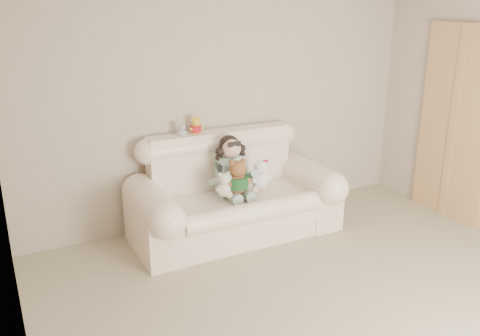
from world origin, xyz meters
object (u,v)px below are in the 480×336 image
at_px(seated_child, 231,165).
at_px(sofa, 235,187).
at_px(brown_teddy, 237,173).
at_px(white_cat, 260,171).
at_px(cream_teddy, 224,182).

bearing_deg(seated_child, sofa, -89.45).
bearing_deg(brown_teddy, white_cat, 5.40).
height_order(sofa, brown_teddy, sofa).
relative_size(white_cat, cream_teddy, 1.23).
height_order(brown_teddy, white_cat, brown_teddy).
bearing_deg(sofa, brown_teddy, -108.49).
bearing_deg(white_cat, brown_teddy, -157.39).
distance_m(sofa, seated_child, 0.23).
height_order(sofa, white_cat, sofa).
bearing_deg(brown_teddy, cream_teddy, -177.43).
relative_size(seated_child, cream_teddy, 2.13).
relative_size(brown_teddy, white_cat, 1.17).
relative_size(sofa, brown_teddy, 5.02).
bearing_deg(brown_teddy, seated_child, 80.02).
height_order(sofa, seated_child, seated_child).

